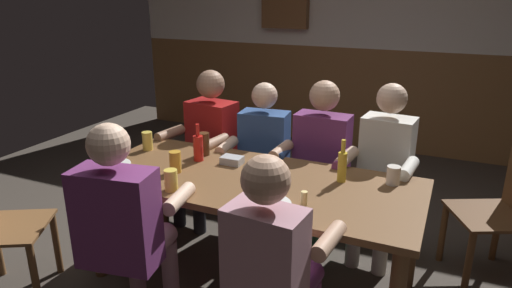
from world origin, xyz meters
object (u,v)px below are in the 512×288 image
table_candle (304,198)px  pint_glass_2 (147,141)px  bottle_0 (342,165)px  pint_glass_3 (204,144)px  dining_table (251,192)px  plate_0 (267,204)px  pint_glass_4 (393,175)px  person_2 (319,156)px  pint_glass_0 (171,180)px  person_5 (273,259)px  chair_empty_far_end (502,211)px  person_1 (261,153)px  condiment_caddy (232,160)px  person_3 (383,166)px  person_0 (207,139)px  pint_glass_1 (175,162)px  bottle_1 (198,147)px  person_4 (124,220)px  plate_1 (111,165)px

table_candle → pint_glass_2: bearing=163.4°
bottle_0 → pint_glass_3: 1.00m
dining_table → plate_0: plate_0 is taller
dining_table → pint_glass_4: bearing=18.6°
plate_0 → pint_glass_2: bearing=157.2°
plate_0 → person_2: bearing=90.2°
pint_glass_0 → person_5: bearing=-22.7°
person_5 → chair_empty_far_end: 1.72m
person_1 → pint_glass_3: person_1 is taller
chair_empty_far_end → pint_glass_0: chair_empty_far_end is taller
person_5 → pint_glass_2: size_ratio=8.93×
person_2 → condiment_caddy: (-0.45, -0.50, 0.07)m
table_candle → person_3: bearing=72.8°
person_3 → pint_glass_2: 1.67m
person_0 → pint_glass_1: person_0 is taller
table_candle → bottle_1: (-0.87, 0.35, 0.05)m
person_0 → pint_glass_1: 0.81m
person_5 → condiment_caddy: size_ratio=8.47×
plate_0 → pint_glass_4: pint_glass_4 is taller
person_2 → bottle_0: person_2 is taller
table_candle → pint_glass_1: bearing=172.7°
pint_glass_4 → bottle_1: bearing=-174.0°
person_0 → plate_0: person_0 is taller
dining_table → chair_empty_far_end: chair_empty_far_end is taller
person_4 → condiment_caddy: bearing=67.2°
bottle_1 → pint_glass_2: (-0.45, 0.04, -0.03)m
person_5 → bottle_1: (-0.87, 0.80, 0.16)m
person_4 → bottle_0: 1.28m
person_2 → person_3: person_3 is taller
plate_0 → plate_1: same height
chair_empty_far_end → pint_glass_0: 2.10m
pint_glass_3 → person_0: bearing=117.7°
person_4 → person_0: bearing=92.1°
person_1 → person_2: 0.45m
condiment_caddy → bottle_0: (0.74, 0.01, 0.08)m
bottle_1 → pint_glass_2: 0.45m
person_1 → table_candle: (0.63, -0.88, 0.12)m
chair_empty_far_end → table_candle: bearing=105.6°
pint_glass_0 → pint_glass_3: 0.61m
person_3 → pint_glass_1: bearing=39.2°
person_2 → pint_glass_2: bearing=25.4°
pint_glass_3 → pint_glass_4: 1.28m
dining_table → pint_glass_4: (0.80, 0.27, 0.15)m
person_1 → pint_glass_4: size_ratio=10.39×
dining_table → plate_0: bearing=-52.3°
pint_glass_3 → person_4: bearing=-86.5°
person_1 → bottle_1: 0.60m
person_0 → pint_glass_3: bearing=125.5°
person_3 → pint_glass_2: person_3 is taller
person_4 → pint_glass_3: size_ratio=7.68×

